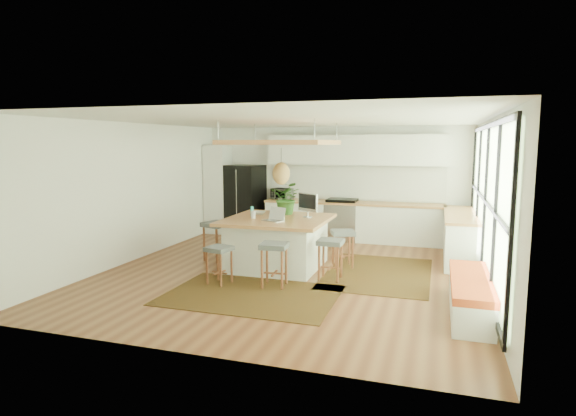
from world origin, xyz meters
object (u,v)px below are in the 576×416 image
(laptop, at_px, (273,214))
(island_plant, at_px, (287,202))
(stool_right_back, at_px, (343,248))
(microwave, at_px, (282,193))
(island, at_px, (277,243))
(stool_near_right, at_px, (274,265))
(monitor, at_px, (308,204))
(stool_left_side, at_px, (217,243))
(stool_near_left, at_px, (219,263))
(fridge, at_px, (245,198))
(stool_right_front, at_px, (330,260))

(laptop, relative_size, island_plant, 0.57)
(stool_right_back, height_order, laptop, laptop)
(microwave, bearing_deg, island_plant, -57.69)
(island, xyz_separation_m, island_plant, (0.03, 0.50, 0.72))
(island, bearing_deg, microwave, 106.76)
(stool_near_right, xyz_separation_m, microwave, (-1.22, 4.07, 0.74))
(stool_near_right, distance_m, microwave, 4.32)
(monitor, bearing_deg, stool_left_side, -144.91)
(microwave, bearing_deg, stool_near_left, -74.08)
(island, height_order, microwave, microwave)
(fridge, bearing_deg, laptop, -46.92)
(fridge, height_order, stool_left_side, fridge)
(stool_right_front, distance_m, laptop, 1.31)
(stool_right_back, distance_m, island_plant, 1.41)
(laptop, distance_m, monitor, 0.78)
(stool_right_front, distance_m, microwave, 4.04)
(stool_left_side, bearing_deg, stool_near_left, -62.33)
(stool_near_left, distance_m, stool_near_right, 0.92)
(fridge, relative_size, laptop, 4.75)
(stool_right_back, distance_m, monitor, 1.07)
(stool_left_side, distance_m, monitor, 2.02)
(island_plant, bearing_deg, stool_right_front, -43.46)
(stool_left_side, height_order, laptop, laptop)
(island, height_order, stool_right_back, island)
(fridge, relative_size, island, 0.95)
(stool_near_left, height_order, stool_near_right, stool_near_right)
(stool_near_right, bearing_deg, island_plant, 100.89)
(stool_left_side, relative_size, laptop, 2.07)
(stool_near_left, bearing_deg, island, 67.19)
(stool_near_left, relative_size, stool_left_side, 0.82)
(stool_right_front, bearing_deg, monitor, 127.81)
(fridge, relative_size, stool_near_right, 2.44)
(monitor, bearing_deg, stool_right_front, -20.96)
(stool_near_right, height_order, island_plant, island_plant)
(stool_near_right, height_order, stool_right_front, stool_near_right)
(stool_near_right, distance_m, island_plant, 1.91)
(fridge, xyz_separation_m, island, (1.84, -2.84, -0.46))
(stool_right_front, bearing_deg, island, 154.36)
(fridge, height_order, stool_near_right, fridge)
(laptop, height_order, microwave, microwave)
(stool_left_side, xyz_separation_m, microwave, (0.45, 2.75, 0.74))
(stool_right_back, bearing_deg, island_plant, 173.72)
(monitor, bearing_deg, stool_right_back, 41.85)
(fridge, xyz_separation_m, microwave, (0.97, 0.05, 0.17))
(fridge, bearing_deg, stool_right_back, -26.74)
(laptop, bearing_deg, monitor, 72.66)
(microwave, xyz_separation_m, island_plant, (0.90, -2.38, 0.09))
(stool_near_left, height_order, laptop, laptop)
(stool_right_back, relative_size, microwave, 1.42)
(laptop, height_order, monitor, monitor)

